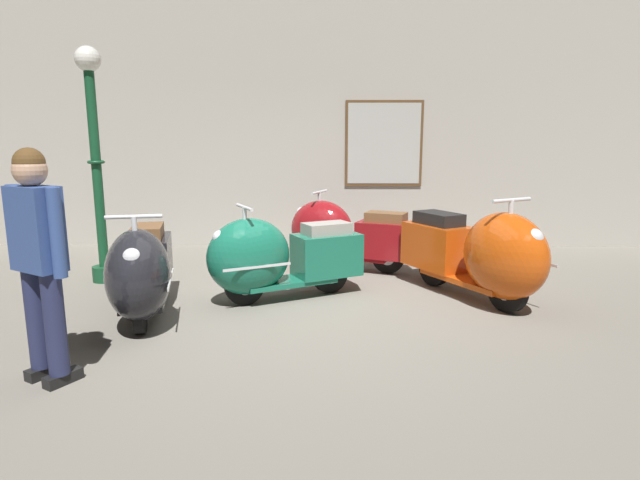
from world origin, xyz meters
name	(u,v)px	position (x,y,z in m)	size (l,w,h in m)	color
ground_plane	(312,312)	(0.00, 0.00, 0.00)	(60.00, 60.00, 0.00)	slate
showroom_back_wall	(318,127)	(0.00, 3.31, 1.84)	(18.00, 0.24, 3.67)	#ADA89E
scooter_0	(142,271)	(-1.54, -0.26, 0.47)	(0.86, 1.75, 1.03)	black
scooter_1	(274,257)	(-0.40, 0.37, 0.46)	(1.68, 1.17, 1.01)	black
scooter_2	(340,234)	(0.32, 1.77, 0.46)	(1.69, 1.06, 1.00)	black
scooter_3	(482,254)	(1.72, 0.35, 0.50)	(1.34, 1.83, 1.11)	black
lamppost	(96,158)	(-2.49, 1.10, 1.44)	(0.28, 0.28, 2.66)	#144728
visitor_0	(38,251)	(-1.76, -1.49, 0.93)	(0.48, 0.38, 1.60)	black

